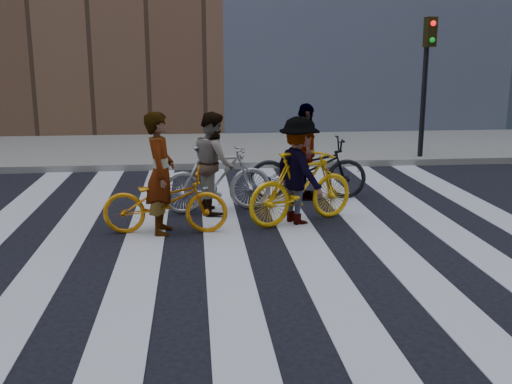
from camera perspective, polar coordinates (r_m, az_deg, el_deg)
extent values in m
plane|color=black|center=(8.58, 0.52, -4.16)|extent=(100.00, 100.00, 0.00)
cube|color=slate|center=(15.86, -2.54, 4.15)|extent=(100.00, 5.00, 0.15)
cube|color=silver|center=(8.72, -17.81, -4.48)|extent=(0.55, 10.00, 0.01)
cube|color=silver|center=(8.56, -10.56, -4.39)|extent=(0.55, 10.00, 0.01)
cube|color=silver|center=(8.53, -3.16, -4.23)|extent=(0.55, 10.00, 0.01)
cube|color=silver|center=(8.65, 4.15, -4.00)|extent=(0.55, 10.00, 0.01)
cube|color=silver|center=(8.91, 11.15, -3.72)|extent=(0.55, 10.00, 0.01)
cube|color=silver|center=(9.28, 17.67, -3.40)|extent=(0.55, 10.00, 0.01)
cylinder|color=black|center=(14.58, 15.68, 8.92)|extent=(0.12, 0.12, 3.20)
cube|color=black|center=(14.41, 16.26, 14.43)|extent=(0.22, 0.28, 0.65)
sphere|color=red|center=(14.28, 16.54, 15.15)|extent=(0.12, 0.12, 0.12)
sphere|color=#0CCC26|center=(14.27, 16.44, 13.71)|extent=(0.12, 0.12, 0.12)
imported|color=orange|center=(8.68, -8.65, -0.89)|extent=(1.82, 0.74, 0.94)
imported|color=#A6A7AF|center=(9.71, -3.74, 1.23)|extent=(1.90, 0.85, 1.10)
imported|color=#E8A80C|center=(9.09, 4.38, 0.44)|extent=(1.90, 1.25, 1.11)
imported|color=black|center=(10.64, 4.95, 2.25)|extent=(2.12, 0.82, 1.10)
imported|color=slate|center=(8.59, -9.08, 1.73)|extent=(0.46, 0.66, 1.75)
imported|color=slate|center=(9.66, -4.06, 2.79)|extent=(0.76, 0.90, 1.64)
imported|color=slate|center=(9.03, 4.10, 2.02)|extent=(0.99, 1.21, 1.63)
imported|color=slate|center=(10.57, 4.71, 3.84)|extent=(0.46, 1.01, 1.70)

